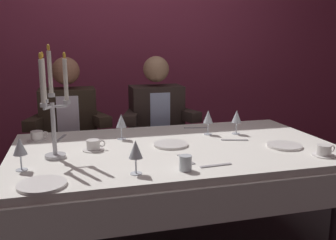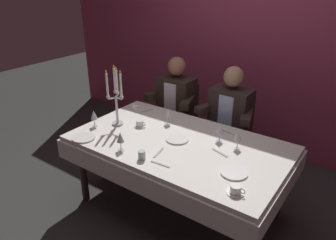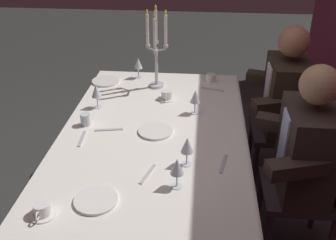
{
  "view_description": "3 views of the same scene",
  "coord_description": "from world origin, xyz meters",
  "px_view_note": "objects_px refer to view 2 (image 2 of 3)",
  "views": [
    {
      "loc": [
        -0.59,
        -2.03,
        1.35
      ],
      "look_at": [
        -0.03,
        0.06,
        0.89
      ],
      "focal_mm": 39.31,
      "sensor_mm": 36.0,
      "label": 1
    },
    {
      "loc": [
        1.39,
        -2.12,
        2.11
      ],
      "look_at": [
        -0.15,
        0.06,
        0.89
      ],
      "focal_mm": 34.56,
      "sensor_mm": 36.0,
      "label": 2
    },
    {
      "loc": [
        1.99,
        0.28,
        1.95
      ],
      "look_at": [
        -0.03,
        0.09,
        0.82
      ],
      "focal_mm": 42.21,
      "sensor_mm": 36.0,
      "label": 3
    }
  ],
  "objects_px": {
    "candelabra": "(116,99)",
    "seated_diner_0": "(177,99)",
    "wine_glass_2": "(94,115)",
    "seated_diner_1": "(231,112)",
    "dinner_plate_1": "(84,138)",
    "dining_table": "(178,153)",
    "dinner_plate_0": "(177,139)",
    "water_tumbler_0": "(142,155)",
    "coffee_cup_0": "(236,190)",
    "wine_glass_4": "(168,113)",
    "wine_glass_3": "(238,137)",
    "wine_glass_1": "(220,129)",
    "coffee_cup_2": "(140,124)",
    "dinner_plate_2": "(234,173)",
    "coffee_cup_1": "(135,107)",
    "wine_glass_0": "(120,138)"
  },
  "relations": [
    {
      "from": "dinner_plate_0",
      "to": "coffee_cup_0",
      "type": "xyz_separation_m",
      "value": [
        0.75,
        -0.41,
        0.02
      ]
    },
    {
      "from": "dinner_plate_1",
      "to": "seated_diner_0",
      "type": "relative_size",
      "value": 0.17
    },
    {
      "from": "wine_glass_0",
      "to": "wine_glass_4",
      "type": "relative_size",
      "value": 1.0
    },
    {
      "from": "candelabra",
      "to": "seated_diner_0",
      "type": "distance_m",
      "value": 0.98
    },
    {
      "from": "wine_glass_2",
      "to": "wine_glass_3",
      "type": "bearing_deg",
      "value": 16.73
    },
    {
      "from": "seated_diner_0",
      "to": "water_tumbler_0",
      "type": "bearing_deg",
      "value": -67.39
    },
    {
      "from": "seated_diner_1",
      "to": "coffee_cup_1",
      "type": "bearing_deg",
      "value": -149.02
    },
    {
      "from": "dinner_plate_0",
      "to": "water_tumbler_0",
      "type": "bearing_deg",
      "value": -96.17
    },
    {
      "from": "wine_glass_2",
      "to": "water_tumbler_0",
      "type": "height_order",
      "value": "wine_glass_2"
    },
    {
      "from": "dinner_plate_0",
      "to": "wine_glass_2",
      "type": "relative_size",
      "value": 1.27
    },
    {
      "from": "candelabra",
      "to": "dinner_plate_2",
      "type": "height_order",
      "value": "candelabra"
    },
    {
      "from": "coffee_cup_1",
      "to": "seated_diner_1",
      "type": "relative_size",
      "value": 0.11
    },
    {
      "from": "dinner_plate_2",
      "to": "coffee_cup_0",
      "type": "relative_size",
      "value": 1.55
    },
    {
      "from": "wine_glass_2",
      "to": "wine_glass_3",
      "type": "relative_size",
      "value": 1.0
    },
    {
      "from": "dinner_plate_0",
      "to": "wine_glass_4",
      "type": "bearing_deg",
      "value": 139.57
    },
    {
      "from": "coffee_cup_0",
      "to": "coffee_cup_2",
      "type": "distance_m",
      "value": 1.28
    },
    {
      "from": "dinner_plate_0",
      "to": "seated_diner_1",
      "type": "relative_size",
      "value": 0.17
    },
    {
      "from": "dinner_plate_1",
      "to": "wine_glass_4",
      "type": "height_order",
      "value": "wine_glass_4"
    },
    {
      "from": "wine_glass_3",
      "to": "seated_diner_0",
      "type": "height_order",
      "value": "seated_diner_0"
    },
    {
      "from": "wine_glass_4",
      "to": "candelabra",
      "type": "bearing_deg",
      "value": -143.25
    },
    {
      "from": "wine_glass_0",
      "to": "wine_glass_2",
      "type": "relative_size",
      "value": 1.0
    },
    {
      "from": "wine_glass_2",
      "to": "coffee_cup_0",
      "type": "bearing_deg",
      "value": -6.53
    },
    {
      "from": "wine_glass_1",
      "to": "coffee_cup_2",
      "type": "bearing_deg",
      "value": -166.92
    },
    {
      "from": "dinner_plate_0",
      "to": "seated_diner_0",
      "type": "bearing_deg",
      "value": 124.3
    },
    {
      "from": "water_tumbler_0",
      "to": "seated_diner_1",
      "type": "height_order",
      "value": "seated_diner_1"
    },
    {
      "from": "wine_glass_1",
      "to": "coffee_cup_0",
      "type": "relative_size",
      "value": 1.24
    },
    {
      "from": "dining_table",
      "to": "wine_glass_4",
      "type": "relative_size",
      "value": 11.83
    },
    {
      "from": "coffee_cup_0",
      "to": "seated_diner_1",
      "type": "bearing_deg",
      "value": 116.58
    },
    {
      "from": "dinner_plate_1",
      "to": "dining_table",
      "type": "bearing_deg",
      "value": 31.73
    },
    {
      "from": "coffee_cup_0",
      "to": "seated_diner_1",
      "type": "xyz_separation_m",
      "value": [
        -0.64,
        1.28,
        -0.03
      ]
    },
    {
      "from": "candelabra",
      "to": "dinner_plate_2",
      "type": "distance_m",
      "value": 1.34
    },
    {
      "from": "wine_glass_4",
      "to": "seated_diner_0",
      "type": "relative_size",
      "value": 0.13
    },
    {
      "from": "candelabra",
      "to": "wine_glass_1",
      "type": "height_order",
      "value": "candelabra"
    },
    {
      "from": "dinner_plate_1",
      "to": "wine_glass_1",
      "type": "bearing_deg",
      "value": 33.33
    },
    {
      "from": "wine_glass_2",
      "to": "seated_diner_1",
      "type": "height_order",
      "value": "seated_diner_1"
    },
    {
      "from": "dinner_plate_1",
      "to": "wine_glass_0",
      "type": "relative_size",
      "value": 1.29
    },
    {
      "from": "wine_glass_1",
      "to": "coffee_cup_0",
      "type": "bearing_deg",
      "value": -54.4
    },
    {
      "from": "wine_glass_0",
      "to": "seated_diner_0",
      "type": "bearing_deg",
      "value": 103.25
    },
    {
      "from": "coffee_cup_2",
      "to": "wine_glass_1",
      "type": "bearing_deg",
      "value": 13.08
    },
    {
      "from": "dinner_plate_2",
      "to": "wine_glass_2",
      "type": "relative_size",
      "value": 1.25
    },
    {
      "from": "coffee_cup_2",
      "to": "dinner_plate_2",
      "type": "bearing_deg",
      "value": -11.45
    },
    {
      "from": "dining_table",
      "to": "wine_glass_4",
      "type": "xyz_separation_m",
      "value": [
        -0.29,
        0.24,
        0.23
      ]
    },
    {
      "from": "wine_glass_3",
      "to": "coffee_cup_2",
      "type": "xyz_separation_m",
      "value": [
        -0.96,
        -0.14,
        -0.09
      ]
    },
    {
      "from": "dinner_plate_0",
      "to": "water_tumbler_0",
      "type": "height_order",
      "value": "water_tumbler_0"
    },
    {
      "from": "wine_glass_2",
      "to": "seated_diner_1",
      "type": "bearing_deg",
      "value": 49.86
    },
    {
      "from": "dining_table",
      "to": "dinner_plate_1",
      "type": "height_order",
      "value": "dinner_plate_1"
    },
    {
      "from": "water_tumbler_0",
      "to": "coffee_cup_0",
      "type": "height_order",
      "value": "water_tumbler_0"
    },
    {
      "from": "wine_glass_3",
      "to": "coffee_cup_2",
      "type": "bearing_deg",
      "value": -171.63
    },
    {
      "from": "dinner_plate_0",
      "to": "wine_glass_3",
      "type": "relative_size",
      "value": 1.27
    },
    {
      "from": "wine_glass_1",
      "to": "seated_diner_1",
      "type": "distance_m",
      "value": 0.71
    }
  ]
}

